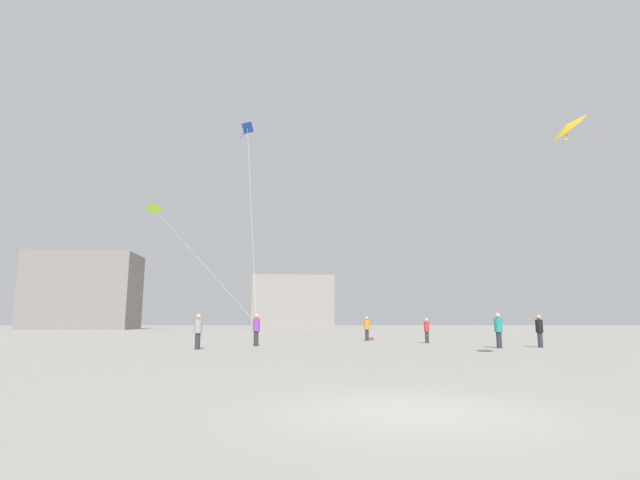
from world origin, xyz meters
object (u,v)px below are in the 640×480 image
(person_in_teal, at_px, (498,329))
(person_in_red, at_px, (427,329))
(person_in_grey, at_px, (198,330))
(kite_amber_diamond, at_px, (567,128))
(handbag_beside_flyer, at_px, (371,339))
(person_in_purple, at_px, (256,328))
(person_in_black, at_px, (539,329))
(person_in_orange, at_px, (367,327))
(building_centre_hall, at_px, (292,303))
(building_left_hall, at_px, (83,291))
(kite_cobalt_delta, at_px, (247,134))
(kite_lime_delta, at_px, (157,212))

(person_in_teal, relative_size, person_in_red, 1.15)
(person_in_grey, distance_m, kite_amber_diamond, 18.84)
(person_in_teal, bearing_deg, handbag_beside_flyer, -81.52)
(person_in_purple, height_order, person_in_red, person_in_purple)
(person_in_teal, relative_size, person_in_black, 1.05)
(kite_amber_diamond, xyz_separation_m, handbag_beside_flyer, (-3.65, 20.07, -8.10))
(person_in_orange, xyz_separation_m, person_in_black, (7.94, -9.73, -0.00))
(person_in_orange, distance_m, building_centre_hall, 62.51)
(person_in_purple, xyz_separation_m, person_in_grey, (-2.77, -3.06, -0.03))
(person_in_grey, bearing_deg, person_in_orange, -124.82)
(building_left_hall, bearing_deg, person_in_black, -50.21)
(kite_amber_diamond, height_order, building_left_hall, building_left_hall)
(person_in_teal, distance_m, kite_amber_diamond, 12.21)
(person_in_grey, distance_m, person_in_teal, 15.85)
(person_in_black, xyz_separation_m, building_centre_hall, (-12.81, 71.92, 4.09))
(kite_cobalt_delta, bearing_deg, kite_lime_delta, 124.75)
(person_in_teal, height_order, building_left_hall, building_left_hall)
(person_in_purple, distance_m, building_left_hall, 65.39)
(kite_cobalt_delta, bearing_deg, person_in_grey, -108.07)
(person_in_purple, bearing_deg, handbag_beside_flyer, -136.08)
(person_in_orange, distance_m, person_in_black, 12.56)
(person_in_purple, bearing_deg, building_centre_hall, -90.74)
(person_in_teal, bearing_deg, person_in_red, -88.75)
(person_in_purple, height_order, person_in_grey, person_in_purple)
(person_in_teal, height_order, kite_lime_delta, kite_lime_delta)
(person_in_orange, bearing_deg, building_centre_hall, -59.81)
(person_in_grey, bearing_deg, kite_amber_diamond, 156.76)
(person_in_purple, xyz_separation_m, kite_amber_diamond, (11.67, -12.76, 7.21))
(kite_cobalt_delta, height_order, kite_lime_delta, kite_cobalt_delta)
(person_in_grey, xyz_separation_m, kite_lime_delta, (-7.70, 18.88, 10.46))
(kite_lime_delta, height_order, handbag_beside_flyer, kite_lime_delta)
(person_in_orange, distance_m, building_left_hall, 63.94)
(kite_lime_delta, xyz_separation_m, building_centre_hall, (13.27, 53.58, -6.38))
(person_in_black, height_order, kite_cobalt_delta, kite_cobalt_delta)
(person_in_black, relative_size, kite_amber_diamond, 0.17)
(person_in_red, xyz_separation_m, handbag_beside_flyer, (-2.96, 4.17, -0.77))
(person_in_red, height_order, building_left_hall, building_left_hall)
(person_in_purple, relative_size, person_in_grey, 1.03)
(person_in_purple, bearing_deg, kite_lime_delta, -54.93)
(person_in_red, xyz_separation_m, kite_lime_delta, (-21.45, 12.68, 10.56))
(person_in_red, relative_size, kite_amber_diamond, 0.15)
(person_in_orange, relative_size, person_in_purple, 0.96)
(person_in_black, height_order, kite_lime_delta, kite_lime_delta)
(building_left_hall, relative_size, handbag_beside_flyer, 54.98)
(person_in_grey, distance_m, handbag_beside_flyer, 14.99)
(kite_amber_diamond, bearing_deg, person_in_orange, 101.32)
(person_in_red, bearing_deg, person_in_teal, 153.61)
(person_in_orange, xyz_separation_m, kite_cobalt_delta, (-8.71, -4.97, 12.80))
(person_in_purple, bearing_deg, person_in_orange, -135.20)
(person_in_orange, bearing_deg, person_in_teal, 143.66)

